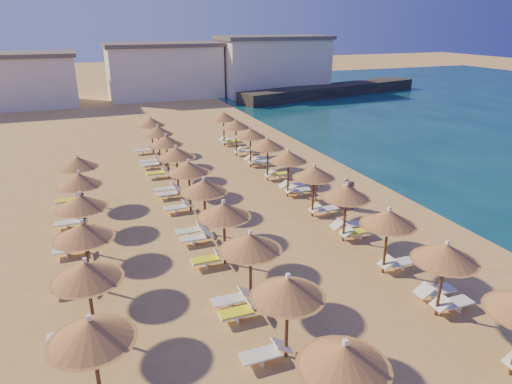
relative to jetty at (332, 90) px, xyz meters
name	(u,v)px	position (x,y,z in m)	size (l,w,h in m)	color
ground	(276,246)	(-26.25, -39.89, -0.75)	(220.00, 220.00, 0.00)	tan
jetty	(332,90)	(0.00, 0.00, 0.00)	(30.00, 4.00, 1.50)	black
hotel_blocks	(166,71)	(-22.51, 6.22, 2.95)	(49.94, 11.08, 8.10)	silver
parasol_row_east	(314,173)	(-22.93, -37.32, 1.77)	(2.37, 34.65, 3.04)	brown
parasol_row_west	(204,187)	(-29.00, -37.32, 1.77)	(2.37, 34.65, 3.04)	brown
parasol_row_inland	(82,216)	(-34.66, -38.94, 1.77)	(2.37, 18.51, 3.04)	brown
loungers	(238,225)	(-27.37, -37.60, -0.41)	(14.79, 33.79, 0.66)	white
beachgoer_c	(314,187)	(-21.73, -35.20, 0.09)	(0.98, 0.41, 1.68)	tan
beachgoer_a	(345,194)	(-20.76, -37.08, 0.17)	(0.67, 0.44, 1.84)	tan
beachgoer_b	(351,195)	(-20.44, -37.19, 0.08)	(0.80, 0.63, 1.65)	tan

